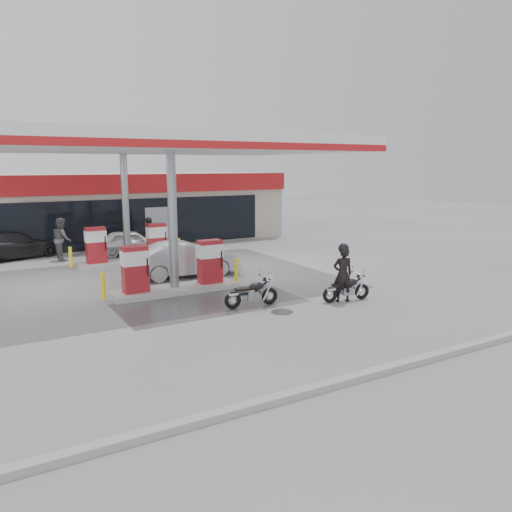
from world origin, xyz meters
The scene contains 17 objects.
ground centered at (0.00, 0.00, 0.00)m, with size 90.00×90.00×0.00m, color gray.
wet_patch centered at (0.50, 0.00, 0.00)m, with size 6.00×3.00×0.00m, color #4C4C4F.
drain_cover centered at (2.00, -2.00, 0.00)m, with size 0.70×0.70×0.01m, color #38383A.
kerb centered at (0.00, -7.00, 0.07)m, with size 28.00×0.25×0.15m, color gray.
store_building centered at (0.01, 15.94, 2.01)m, with size 22.00×8.22×4.00m.
canopy centered at (0.00, 5.00, 5.27)m, with size 16.00×10.02×5.51m.
pump_island_near centered at (0.00, 2.00, 0.71)m, with size 5.14×1.30×1.78m.
pump_island_far centered at (0.00, 8.00, 0.71)m, with size 5.14×1.30×1.78m.
main_motorcycle centered at (4.58, -2.00, 0.40)m, with size 1.77×0.68×0.91m.
biker_main centered at (4.39, -1.98, 0.93)m, with size 0.68×0.44×1.85m, color black.
parked_motorcycle centered at (1.51, -1.00, 0.42)m, with size 1.86×0.71×0.95m.
sedan_white centered at (0.79, 10.20, 0.63)m, with size 1.50×3.72×1.27m, color silver.
attendant centered at (-2.45, 10.44, 1.02)m, with size 0.99×0.77×2.03m, color #4F5054.
hatchback_silver centered at (1.33, 4.20, 0.72)m, with size 1.52×4.35×1.43m, color #B5B9BE.
parked_car_left centered at (-4.50, 12.00, 0.67)m, with size 1.89×4.65×1.35m, color black.
parked_car_right centered at (10.00, 14.00, 0.54)m, with size 1.80×3.89×1.08m, color #171E4D.
biker_walking centered at (1.75, 10.20, 0.88)m, with size 1.03×0.43×1.76m, color black.
Camera 1 is at (-6.12, -14.51, 4.50)m, focal length 35.00 mm.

